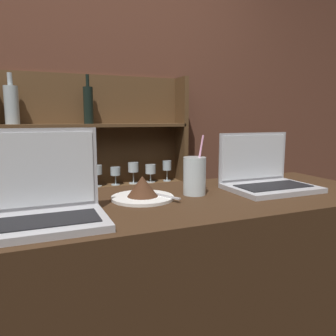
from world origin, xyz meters
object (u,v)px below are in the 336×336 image
laptop_near (44,202)px  cake_plate (143,191)px  water_glass (195,176)px  laptop_far (265,177)px

laptop_near → cake_plate: bearing=23.7°
water_glass → cake_plate: bearing=178.9°
laptop_far → water_glass: size_ratio=1.51×
cake_plate → water_glass: 0.19m
laptop_far → water_glass: bearing=177.1°
laptop_near → laptop_far: 0.80m
laptop_far → laptop_near: bearing=-171.6°
laptop_near → water_glass: 0.51m
laptop_near → cake_plate: laptop_near is taller
laptop_near → cake_plate: 0.34m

